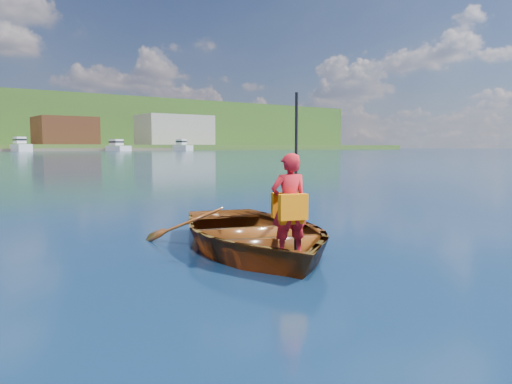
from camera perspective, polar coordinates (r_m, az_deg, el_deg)
name	(u,v)px	position (r m, az deg, el deg)	size (l,w,h in m)	color
ground	(171,270)	(5.77, -9.67, -8.82)	(600.00, 600.00, 0.00)	#0E2E46
rowboat	(253,233)	(6.71, -0.36, -4.74)	(3.64, 4.32, 0.77)	brown
child_paddler	(289,205)	(5.86, 3.82, -1.50)	(0.51, 0.42, 1.93)	red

